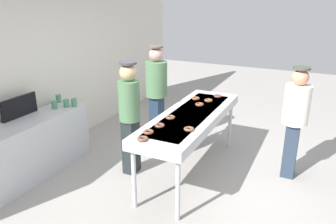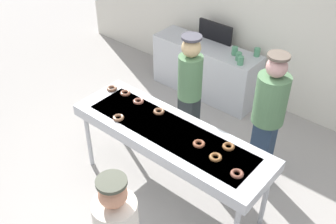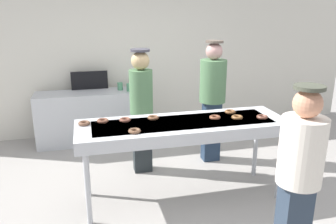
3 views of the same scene
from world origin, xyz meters
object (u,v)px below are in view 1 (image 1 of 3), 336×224
Objects in this scene: paper_cup_2 at (74,102)px; menu_display at (19,107)px; chocolate_donut_5 at (189,129)px; paper_cup_1 at (55,105)px; chocolate_donut_0 at (199,104)px; chocolate_donut_4 at (148,132)px; prep_counter at (36,146)px; chocolate_donut_1 at (208,100)px; customer_waiting at (295,116)px; fryer_conveyor at (191,118)px; chocolate_donut_6 at (196,98)px; worker_assistant at (130,113)px; chocolate_donut_2 at (160,125)px; chocolate_donut_8 at (170,117)px; chocolate_donut_3 at (218,96)px; paper_cup_3 at (59,98)px; paper_cup_0 at (66,103)px; chocolate_donut_7 at (143,139)px; worker_baker at (156,89)px.

menu_display is (-0.71, 0.39, 0.09)m from paper_cup_2.
paper_cup_1 is (0.10, 2.28, -0.04)m from chocolate_donut_5.
paper_cup_1 is (-0.87, 2.06, -0.04)m from chocolate_donut_0.
prep_counter is at bearing 92.82° from chocolate_donut_4.
chocolate_donut_1 is 1.29m from customer_waiting.
fryer_conveyor is 2.31m from prep_counter.
chocolate_donut_5 and chocolate_donut_6 have the same top height.
fryer_conveyor is at bearing 129.36° from worker_assistant.
fryer_conveyor is at bearing -82.06° from paper_cup_2.
chocolate_donut_8 is at bearing 0.40° from chocolate_donut_2.
paper_cup_1 is at bearing 85.54° from chocolate_donut_2.
chocolate_donut_3 is 2.61m from paper_cup_3.
paper_cup_1 is (-0.17, 1.90, -0.04)m from chocolate_donut_8.
paper_cup_1 is at bearing -21.28° from menu_display.
worker_assistant reaches higher than paper_cup_0.
paper_cup_2 is 0.81m from menu_display.
paper_cup_0 is at bearing -39.34° from paper_cup_1.
chocolate_donut_4 is at bearing 126.06° from chocolate_donut_5.
worker_assistant reaches higher than paper_cup_1.
chocolate_donut_1 and paper_cup_2 have the same top height.
prep_counter is at bearing -47.21° from worker_assistant.
chocolate_donut_6 is (0.01, 0.22, 0.00)m from chocolate_donut_1.
chocolate_donut_3 and paper_cup_0 have the same top height.
prep_counter is at bearing 123.54° from chocolate_donut_0.
customer_waiting is 13.05× the size of paper_cup_2.
menu_display is (-0.48, 0.19, 0.09)m from paper_cup_1.
chocolate_donut_4 and chocolate_donut_7 have the same top height.
worker_assistant reaches higher than chocolate_donut_6.
fryer_conveyor is 2.26m from paper_cup_3.
paper_cup_3 is (0.10, 2.07, -0.04)m from chocolate_donut_8.
chocolate_donut_8 is (-0.95, -0.00, 0.00)m from chocolate_donut_6.
chocolate_donut_4 and chocolate_donut_6 have the same top height.
fryer_conveyor is 1.36× the size of worker_baker.
chocolate_donut_5 is at bearing -98.70° from paper_cup_2.
chocolate_donut_6 is (1.52, -0.02, 0.00)m from chocolate_donut_4.
paper_cup_2 is (0.82, 1.72, -0.04)m from chocolate_donut_7.
chocolate_donut_8 is 1.91m from paper_cup_1.
chocolate_donut_0 is 1.27m from chocolate_donut_4.
chocolate_donut_2 is 0.38m from chocolate_donut_5.
customer_waiting is (-0.12, -2.25, -0.09)m from worker_baker.
paper_cup_0 reaches higher than prep_counter.
paper_cup_1 is at bearing 117.75° from chocolate_donut_1.
worker_baker is at bearing -45.36° from paper_cup_0.
fryer_conveyor is 0.87m from worker_assistant.
chocolate_donut_4 is at bearing 9.97° from chocolate_donut_7.
chocolate_donut_1 is 0.22m from chocolate_donut_6.
worker_baker is (1.00, 0.74, 0.05)m from chocolate_donut_8.
prep_counter is at bearing -32.89° from worker_baker.
worker_assistant is at bearing -66.82° from menu_display.
chocolate_donut_6 is 1.04× the size of paper_cup_3.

